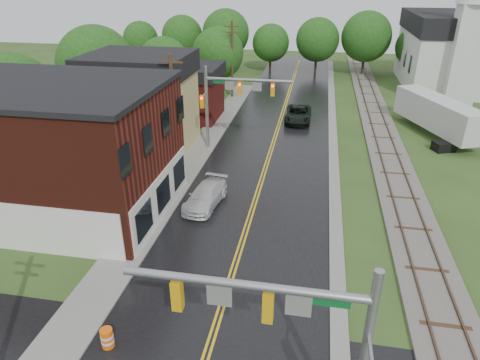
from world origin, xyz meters
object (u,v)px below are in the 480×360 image
(construction_barrel, at_px, (107,338))
(suv_dark, at_px, (298,114))
(traffic_signal_far, at_px, (231,94))
(semi_trailer, at_px, (437,114))
(brick_building, at_px, (53,149))
(utility_pole_b, at_px, (174,112))
(utility_pole_c, at_px, (232,59))
(tree_left_b, at_px, (98,67))
(tree_left_a, at_px, (15,99))
(church, at_px, (450,43))
(pickup_white, at_px, (205,196))
(tree_left_e, at_px, (219,55))
(tree_left_c, at_px, (165,65))
(traffic_signal_near, at_px, (293,324))

(construction_barrel, bearing_deg, suv_dark, 79.23)
(traffic_signal_far, height_order, semi_trailer, traffic_signal_far)
(brick_building, bearing_deg, traffic_signal_far, 53.08)
(utility_pole_b, height_order, semi_trailer, utility_pole_b)
(construction_barrel, bearing_deg, utility_pole_c, 93.79)
(traffic_signal_far, distance_m, tree_left_b, 15.21)
(construction_barrel, bearing_deg, semi_trailer, 57.29)
(utility_pole_b, height_order, tree_left_a, utility_pole_b)
(church, height_order, tree_left_b, church)
(suv_dark, distance_m, semi_trailer, 13.27)
(tree_left_b, bearing_deg, suv_dark, 11.63)
(tree_left_b, xyz_separation_m, semi_trailer, (32.73, 2.19, -3.59))
(pickup_white, relative_size, semi_trailer, 0.42)
(traffic_signal_far, distance_m, tree_left_e, 19.65)
(utility_pole_c, height_order, tree_left_e, utility_pole_c)
(tree_left_e, distance_m, construction_barrel, 41.98)
(tree_left_a, bearing_deg, tree_left_b, 78.69)
(tree_left_c, bearing_deg, brick_building, -86.86)
(tree_left_b, distance_m, construction_barrel, 31.15)
(suv_dark, height_order, pickup_white, suv_dark)
(brick_building, bearing_deg, tree_left_a, 136.87)
(utility_pole_b, bearing_deg, traffic_signal_near, -62.81)
(suv_dark, bearing_deg, traffic_signal_near, -87.29)
(traffic_signal_near, bearing_deg, suv_dark, 92.79)
(tree_left_a, bearing_deg, church, 38.63)
(church, relative_size, tree_left_c, 2.61)
(tree_left_a, bearing_deg, construction_barrel, -48.15)
(tree_left_e, xyz_separation_m, construction_barrel, (4.67, -41.49, -4.35))
(brick_building, height_order, utility_pole_b, utility_pole_b)
(traffic_signal_far, distance_m, utility_pole_c, 17.33)
(tree_left_c, bearing_deg, traffic_signal_near, -65.44)
(utility_pole_b, relative_size, tree_left_b, 0.93)
(tree_left_c, relative_size, construction_barrel, 8.25)
(church, distance_m, semi_trailer, 20.63)
(semi_trailer, height_order, construction_barrel, semi_trailer)
(tree_left_a, xyz_separation_m, tree_left_b, (2.00, 10.00, 0.60))
(traffic_signal_near, distance_m, tree_left_a, 30.66)
(tree_left_a, xyz_separation_m, tree_left_c, (6.00, 18.00, -0.60))
(utility_pole_b, height_order, pickup_white, utility_pole_b)
(pickup_white, bearing_deg, construction_barrel, -86.93)
(utility_pole_b, height_order, construction_barrel, utility_pole_b)
(utility_pole_b, xyz_separation_m, pickup_white, (3.60, -5.12, -4.04))
(traffic_signal_near, height_order, pickup_white, traffic_signal_near)
(church, bearing_deg, utility_pole_c, -160.03)
(traffic_signal_near, relative_size, utility_pole_b, 0.82)
(traffic_signal_near, relative_size, semi_trailer, 0.66)
(utility_pole_c, height_order, pickup_white, utility_pole_c)
(traffic_signal_far, distance_m, tree_left_a, 17.16)
(church, distance_m, suv_dark, 25.93)
(tree_left_a, height_order, pickup_white, tree_left_a)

